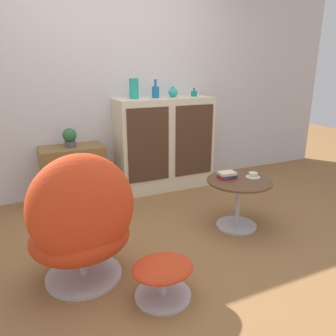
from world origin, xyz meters
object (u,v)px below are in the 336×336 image
object	(u,v)px
vase_inner_right	(173,92)
vase_rightmost	(194,93)
egg_chair	(82,224)
ottoman	(163,273)
vase_leftmost	(134,89)
teacup	(253,175)
coffee_table	(238,196)
book_stack	(227,175)
tv_console	(74,174)
potted_plant	(70,137)
vase_inner_left	(156,92)
sideboard	(165,144)

from	to	relation	value
vase_inner_right	vase_rightmost	size ratio (longest dim) A/B	1.20
egg_chair	ottoman	distance (m)	0.63
vase_leftmost	teacup	bearing A→B (deg)	-60.78
coffee_table	vase_leftmost	distance (m)	1.66
book_stack	vase_inner_right	bearing A→B (deg)	89.53
vase_leftmost	vase_rightmost	bearing A→B (deg)	0.00
ottoman	vase_rightmost	distance (m)	2.46
tv_console	potted_plant	bearing A→B (deg)	177.08
vase_inner_right	tv_console	bearing A→B (deg)	179.24
vase_inner_right	potted_plant	distance (m)	1.29
egg_chair	vase_leftmost	xyz separation A→B (m)	(0.92, 1.51, 0.77)
tv_console	vase_inner_left	size ratio (longest dim) A/B	3.23
egg_chair	vase_inner_right	world-z (taller)	vase_inner_right
vase_inner_right	potted_plant	bearing A→B (deg)	179.23
book_stack	vase_leftmost	bearing A→B (deg)	111.78
vase_inner_left	vase_inner_right	size ratio (longest dim) A/B	1.70
coffee_table	tv_console	bearing A→B (deg)	134.63
sideboard	potted_plant	xyz separation A→B (m)	(-1.11, 0.02, 0.18)
vase_inner_right	book_stack	xyz separation A→B (m)	(-0.01, -1.18, -0.66)
vase_leftmost	book_stack	world-z (taller)	vase_leftmost
egg_chair	vase_leftmost	bearing A→B (deg)	58.73
vase_rightmost	vase_leftmost	bearing A→B (deg)	180.00
teacup	book_stack	size ratio (longest dim) A/B	0.79
teacup	book_stack	distance (m)	0.25
vase_leftmost	teacup	world-z (taller)	vase_leftmost
tv_console	vase_rightmost	world-z (taller)	vase_rightmost
vase_inner_left	vase_inner_right	distance (m)	0.22
tv_console	vase_inner_left	distance (m)	1.31
vase_rightmost	sideboard	bearing A→B (deg)	-179.44
tv_console	vase_inner_right	xyz separation A→B (m)	(1.21, -0.02, 0.85)
sideboard	coffee_table	size ratio (longest dim) A/B	1.98
coffee_table	book_stack	size ratio (longest dim) A/B	3.53
coffee_table	vase_leftmost	size ratio (longest dim) A/B	2.63
egg_chair	vase_inner_left	bearing A→B (deg)	52.09
teacup	book_stack	xyz separation A→B (m)	(-0.24, 0.08, 0.01)
coffee_table	vase_rightmost	world-z (taller)	vase_rightmost
vase_leftmost	vase_rightmost	xyz separation A→B (m)	(0.77, 0.00, -0.08)
coffee_table	vase_rightmost	xyz separation A→B (m)	(0.22, 1.27, 0.83)
vase_rightmost	egg_chair	bearing A→B (deg)	-138.07
vase_leftmost	vase_inner_left	size ratio (longest dim) A/B	1.07
ottoman	vase_inner_right	distance (m)	2.34
tv_console	ottoman	distance (m)	1.92
sideboard	egg_chair	distance (m)	1.99
coffee_table	vase_inner_right	distance (m)	1.53
vase_inner_right	coffee_table	bearing A→B (deg)	-87.14
vase_rightmost	ottoman	bearing A→B (deg)	-123.70
vase_inner_right	vase_rightmost	bearing A→B (deg)	-0.00
sideboard	vase_rightmost	size ratio (longest dim) A/B	11.35
ottoman	vase_leftmost	distance (m)	2.21
vase_inner_right	potted_plant	world-z (taller)	vase_inner_right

